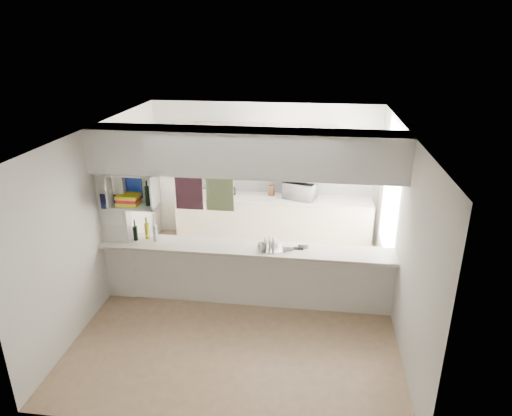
% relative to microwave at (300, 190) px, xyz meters
% --- Properties ---
extents(floor, '(4.80, 4.80, 0.00)m').
position_rel_microwave_xyz_m(floor, '(-0.68, -2.13, -1.08)').
color(floor, '#936F55').
rests_on(floor, ground).
extents(ceiling, '(4.80, 4.80, 0.00)m').
position_rel_microwave_xyz_m(ceiling, '(-0.68, -2.13, 1.52)').
color(ceiling, white).
rests_on(ceiling, wall_back).
extents(wall_back, '(4.20, 0.00, 4.20)m').
position_rel_microwave_xyz_m(wall_back, '(-0.68, 0.27, 0.22)').
color(wall_back, silver).
rests_on(wall_back, floor).
extents(wall_left, '(0.00, 4.80, 4.80)m').
position_rel_microwave_xyz_m(wall_left, '(-2.78, -2.13, 0.22)').
color(wall_left, silver).
rests_on(wall_left, floor).
extents(wall_right, '(0.00, 4.80, 4.80)m').
position_rel_microwave_xyz_m(wall_right, '(1.42, -2.13, 0.22)').
color(wall_right, silver).
rests_on(wall_right, floor).
extents(servery_partition, '(4.20, 0.50, 2.60)m').
position_rel_microwave_xyz_m(servery_partition, '(-0.86, -2.13, 0.58)').
color(servery_partition, silver).
rests_on(servery_partition, floor).
extents(cubby_shelf, '(0.65, 0.35, 0.50)m').
position_rel_microwave_xyz_m(cubby_shelf, '(-2.25, -2.19, 0.63)').
color(cubby_shelf, white).
rests_on(cubby_shelf, bulkhead).
extents(kitchen_run, '(3.60, 0.63, 2.24)m').
position_rel_microwave_xyz_m(kitchen_run, '(-0.52, 0.01, -0.25)').
color(kitchen_run, beige).
rests_on(kitchen_run, floor).
extents(microwave, '(0.65, 0.53, 0.31)m').
position_rel_microwave_xyz_m(microwave, '(0.00, 0.00, 0.00)').
color(microwave, white).
rests_on(microwave, bench_top).
extents(bowl, '(0.27, 0.27, 0.07)m').
position_rel_microwave_xyz_m(bowl, '(-0.01, 0.01, 0.19)').
color(bowl, navy).
rests_on(bowl, microwave).
extents(dish_rack, '(0.43, 0.37, 0.20)m').
position_rel_microwave_xyz_m(dish_rack, '(-0.31, -2.16, -0.08)').
color(dish_rack, silver).
rests_on(dish_rack, breakfast_bar).
extents(cup, '(0.15, 0.15, 0.09)m').
position_rel_microwave_xyz_m(cup, '(-0.45, -2.20, -0.10)').
color(cup, white).
rests_on(cup, dish_rack).
extents(wine_bottles, '(0.37, 0.15, 0.35)m').
position_rel_microwave_xyz_m(wine_bottles, '(-2.16, -2.08, -0.03)').
color(wine_bottles, black).
rests_on(wine_bottles, breakfast_bar).
extents(plastic_tubs, '(0.56, 0.22, 0.07)m').
position_rel_microwave_xyz_m(plastic_tubs, '(-0.11, -2.05, -0.12)').
color(plastic_tubs, silver).
rests_on(plastic_tubs, breakfast_bar).
extents(utensil_jar, '(0.10, 0.10, 0.14)m').
position_rel_microwave_xyz_m(utensil_jar, '(-1.25, 0.02, -0.09)').
color(utensil_jar, black).
rests_on(utensil_jar, bench_top).
extents(knife_block, '(0.12, 0.11, 0.19)m').
position_rel_microwave_xyz_m(knife_block, '(-0.53, 0.05, -0.06)').
color(knife_block, '#4D2C1A').
rests_on(knife_block, bench_top).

